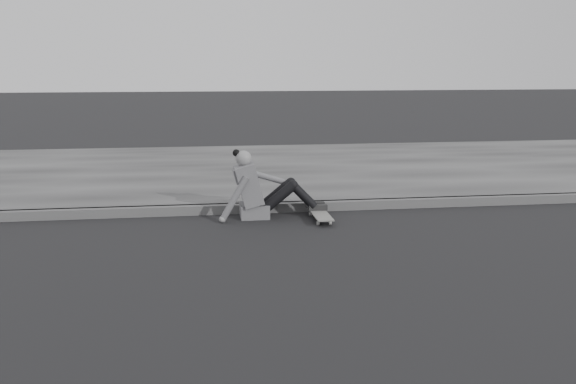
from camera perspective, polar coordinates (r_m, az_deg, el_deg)
The scene contains 5 objects.
ground at distance 6.79m, azimuth 21.34°, elevation -5.91°, with size 80.00×80.00×0.00m, color black.
curb at distance 9.03m, azimuth 13.38°, elevation -0.87°, with size 24.00×0.16×0.12m, color #4C4C4C.
sidewalk at distance 11.84m, azimuth 8.05°, elevation 2.19°, with size 24.00×6.00×0.12m, color #3E3E3E.
skateboard at distance 8.03m, azimuth 2.87°, elevation -1.99°, with size 0.20×0.78×0.09m.
seated_woman at distance 8.11m, azimuth -2.55°, elevation 0.22°, with size 1.38×0.46×0.88m.
Camera 1 is at (-3.30, -5.62, 1.93)m, focal length 40.00 mm.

